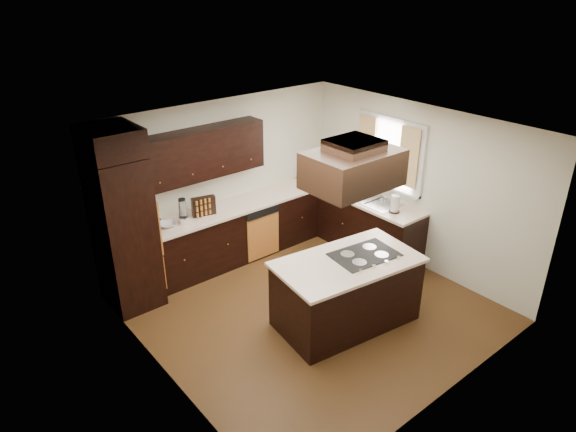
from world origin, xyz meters
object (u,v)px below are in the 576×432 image
object	(u,v)px
oven_column	(125,233)
island	(346,293)
range_hood	(353,169)
spice_rack	(204,206)

from	to	relation	value
oven_column	island	xyz separation A→B (m)	(1.94, -2.20, -0.62)
island	range_hood	size ratio (longest dim) A/B	1.66
island	spice_rack	xyz separation A→B (m)	(-0.69, 2.28, 0.63)
island	range_hood	bearing A→B (deg)	-132.77
spice_rack	island	bearing A→B (deg)	-58.39
island	spice_rack	distance (m)	2.46
range_hood	spice_rack	xyz separation A→B (m)	(-0.63, 2.33, -1.09)
range_hood	spice_rack	world-z (taller)	range_hood
island	range_hood	xyz separation A→B (m)	(-0.06, -0.05, 1.72)
range_hood	spice_rack	bearing A→B (deg)	105.07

